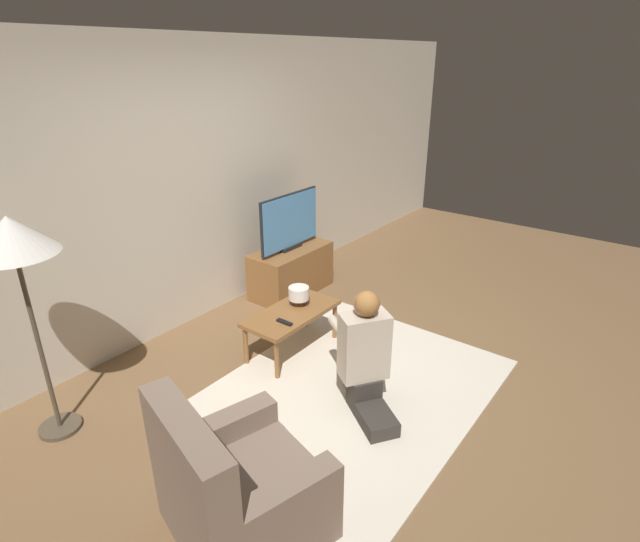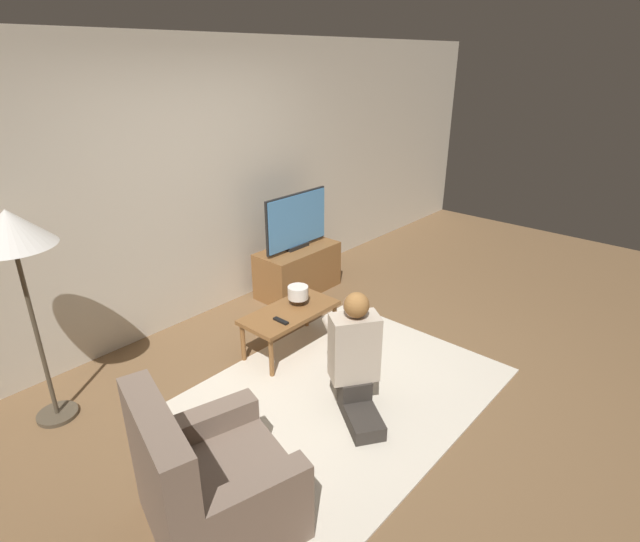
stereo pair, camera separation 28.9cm
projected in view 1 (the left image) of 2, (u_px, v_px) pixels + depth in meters
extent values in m
plane|color=brown|center=(352.00, 390.00, 3.91)|extent=(10.00, 10.00, 0.00)
cube|color=beige|center=(177.00, 190.00, 4.46)|extent=(10.00, 0.06, 2.60)
cube|color=beige|center=(352.00, 390.00, 3.90)|extent=(2.35, 1.83, 0.02)
cube|color=brown|center=(291.00, 271.00, 5.44)|extent=(0.93, 0.46, 0.51)
cube|color=black|center=(291.00, 247.00, 5.33)|extent=(0.29, 0.08, 0.04)
cube|color=black|center=(289.00, 221.00, 5.21)|extent=(0.86, 0.03, 0.58)
cube|color=#4C8CC6|center=(290.00, 221.00, 5.21)|extent=(0.83, 0.04, 0.55)
cube|color=brown|center=(292.00, 313.00, 4.28)|extent=(0.87, 0.43, 0.04)
cylinder|color=brown|center=(277.00, 360.00, 3.98)|extent=(0.04, 0.04, 0.36)
cylinder|color=brown|center=(335.00, 322.00, 4.55)|extent=(0.04, 0.04, 0.36)
cylinder|color=brown|center=(246.00, 346.00, 4.17)|extent=(0.04, 0.04, 0.36)
cylinder|color=brown|center=(305.00, 311.00, 4.74)|extent=(0.04, 0.04, 0.36)
cylinder|color=#4C4233|center=(60.00, 427.00, 3.50)|extent=(0.28, 0.28, 0.03)
cylinder|color=#4C4233|center=(36.00, 333.00, 3.20)|extent=(0.03, 0.03, 1.49)
cone|color=silver|center=(10.00, 235.00, 2.94)|extent=(0.52, 0.52, 0.24)
cube|color=#7A6656|center=(247.00, 500.00, 2.71)|extent=(0.91, 0.93, 0.38)
cube|color=#7A6656|center=(189.00, 462.00, 2.38)|extent=(0.36, 0.78, 0.49)
cube|color=#7A6656|center=(277.00, 531.00, 2.45)|extent=(0.74, 0.33, 0.52)
cube|color=#7A6656|center=(220.00, 456.00, 2.91)|extent=(0.74, 0.33, 0.52)
cube|color=#332D28|center=(372.00, 413.00, 3.56)|extent=(0.45, 0.52, 0.11)
cube|color=#332D28|center=(363.00, 383.00, 3.67)|extent=(0.32, 0.32, 0.14)
cube|color=#C1B29E|center=(364.00, 346.00, 3.54)|extent=(0.39, 0.36, 0.50)
sphere|color=tan|center=(366.00, 304.00, 3.41)|extent=(0.17, 0.17, 0.17)
sphere|color=#9E6B38|center=(367.00, 304.00, 3.39)|extent=(0.18, 0.18, 0.18)
cube|color=black|center=(346.00, 319.00, 3.86)|extent=(0.13, 0.11, 0.04)
cylinder|color=#C1B29E|center=(364.00, 324.00, 3.78)|extent=(0.23, 0.29, 0.07)
cylinder|color=#C1B29E|center=(339.00, 328.00, 3.72)|extent=(0.23, 0.29, 0.07)
cylinder|color=#4C3823|center=(299.00, 302.00, 4.37)|extent=(0.10, 0.10, 0.06)
cylinder|color=silver|center=(299.00, 293.00, 4.34)|extent=(0.18, 0.18, 0.11)
cube|color=black|center=(284.00, 322.00, 4.08)|extent=(0.04, 0.15, 0.02)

